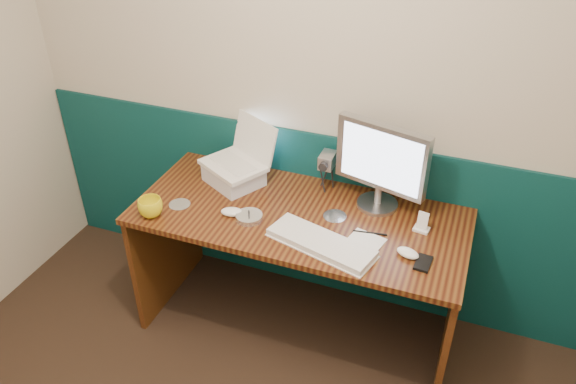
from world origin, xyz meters
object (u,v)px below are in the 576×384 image
at_px(monitor, 381,165).
at_px(keyboard, 321,244).
at_px(mug, 150,207).
at_px(desk, 298,273).
at_px(laptop, 232,145).
at_px(camcorder, 327,171).

relative_size(monitor, keyboard, 0.93).
relative_size(keyboard, mug, 4.18).
height_order(desk, keyboard, keyboard).
distance_m(desk, laptop, 0.74).
height_order(keyboard, camcorder, camcorder).
distance_m(mug, camcorder, 0.88).
bearing_deg(laptop, mug, -92.15).
relative_size(laptop, monitor, 0.68).
bearing_deg(mug, camcorder, 36.32).
height_order(keyboard, mug, mug).
distance_m(laptop, mug, 0.51).
bearing_deg(keyboard, monitor, 83.63).
distance_m(desk, keyboard, 0.47).
height_order(laptop, monitor, monitor).
relative_size(laptop, keyboard, 0.63).
bearing_deg(monitor, desk, -132.96).
bearing_deg(desk, keyboard, -48.22).
xyz_separation_m(monitor, mug, (-0.99, -0.46, -0.18)).
bearing_deg(mug, keyboard, 4.40).
bearing_deg(monitor, keyboard, -96.37).
bearing_deg(laptop, desk, 9.13).
bearing_deg(desk, monitor, 31.61).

